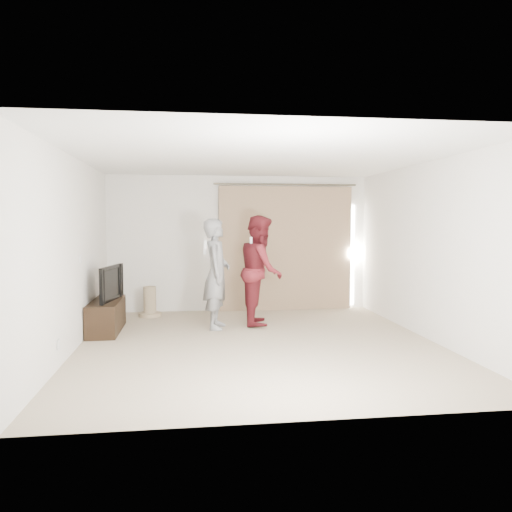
# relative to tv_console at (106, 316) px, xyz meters

# --- Properties ---
(floor) EXTENTS (5.50, 5.50, 0.00)m
(floor) POSITION_rel_tv_console_xyz_m (2.27, -1.12, -0.24)
(floor) COLOR tan
(floor) RESTS_ON ground
(wall_back) EXTENTS (5.00, 0.04, 2.60)m
(wall_back) POSITION_rel_tv_console_xyz_m (2.27, 1.63, 1.06)
(wall_back) COLOR white
(wall_back) RESTS_ON ground
(wall_left) EXTENTS (0.04, 5.50, 2.60)m
(wall_left) POSITION_rel_tv_console_xyz_m (-0.23, -1.12, 1.06)
(wall_left) COLOR white
(wall_left) RESTS_ON ground
(ceiling) EXTENTS (5.00, 5.50, 0.01)m
(ceiling) POSITION_rel_tv_console_xyz_m (2.27, -1.12, 2.36)
(ceiling) COLOR white
(ceiling) RESTS_ON wall_back
(curtain) EXTENTS (2.80, 0.11, 2.46)m
(curtain) POSITION_rel_tv_console_xyz_m (3.18, 1.56, 0.96)
(curtain) COLOR #A18063
(curtain) RESTS_ON ground
(tv_console) EXTENTS (0.44, 1.27, 0.49)m
(tv_console) POSITION_rel_tv_console_xyz_m (0.00, 0.00, 0.00)
(tv_console) COLOR black
(tv_console) RESTS_ON ground
(tv) EXTENTS (0.30, 0.96, 0.55)m
(tv) POSITION_rel_tv_console_xyz_m (0.00, 0.00, 0.52)
(tv) COLOR black
(tv) RESTS_ON tv_console
(scratching_post) EXTENTS (0.41, 0.41, 0.55)m
(scratching_post) POSITION_rel_tv_console_xyz_m (0.58, 1.17, -0.02)
(scratching_post) COLOR tan
(scratching_post) RESTS_ON ground
(person_man) EXTENTS (0.53, 0.71, 1.77)m
(person_man) POSITION_rel_tv_console_xyz_m (1.73, 0.01, 0.64)
(person_man) COLOR gray
(person_man) RESTS_ON ground
(person_woman) EXTENTS (0.81, 0.97, 1.83)m
(person_woman) POSITION_rel_tv_console_xyz_m (2.49, 0.26, 0.67)
(person_woman) COLOR maroon
(person_woman) RESTS_ON ground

